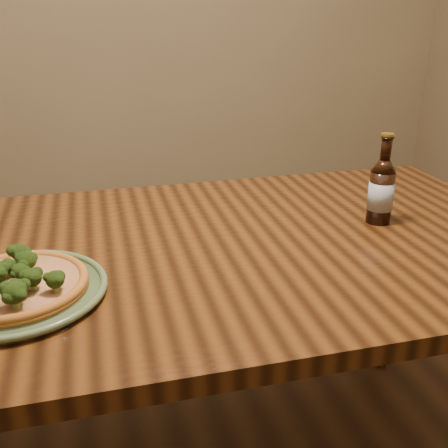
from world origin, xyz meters
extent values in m
cube|color=#47250F|center=(0.00, 0.10, 0.73)|extent=(1.60, 0.90, 0.04)
cylinder|color=#47250F|center=(0.73, 0.48, 0.35)|extent=(0.07, 0.07, 0.71)
cylinder|color=#526545|center=(-0.41, -0.04, 0.76)|extent=(0.31, 0.31, 0.01)
torus|color=#526545|center=(-0.41, -0.04, 0.76)|extent=(0.33, 0.33, 0.01)
torus|color=#526545|center=(-0.41, -0.04, 0.76)|extent=(0.27, 0.27, 0.01)
cylinder|color=#AC6326|center=(-0.41, -0.04, 0.77)|extent=(0.26, 0.26, 0.01)
torus|color=#AC6326|center=(-0.41, -0.04, 0.78)|extent=(0.27, 0.27, 0.02)
cylinder|color=#CFB47F|center=(-0.41, -0.04, 0.78)|extent=(0.23, 0.23, 0.01)
sphere|color=#325019|center=(-0.41, 0.04, 0.80)|extent=(0.04, 0.04, 0.03)
sphere|color=#325019|center=(-0.39, -0.01, 0.81)|extent=(0.05, 0.05, 0.04)
sphere|color=#325019|center=(-0.40, -0.04, 0.80)|extent=(0.03, 0.03, 0.03)
sphere|color=#325019|center=(-0.40, -0.14, 0.81)|extent=(0.06, 0.06, 0.04)
sphere|color=#325019|center=(-0.37, -0.08, 0.80)|extent=(0.04, 0.04, 0.03)
sphere|color=#325019|center=(-0.33, -0.10, 0.80)|extent=(0.05, 0.05, 0.03)
sphere|color=#325019|center=(-0.42, -0.01, 0.80)|extent=(0.04, 0.04, 0.03)
sphere|color=#325019|center=(-0.39, -0.10, 0.80)|extent=(0.04, 0.04, 0.03)
cylinder|color=black|center=(0.43, 0.12, 0.82)|extent=(0.06, 0.06, 0.13)
cone|color=black|center=(0.43, 0.12, 0.90)|extent=(0.06, 0.06, 0.03)
cylinder|color=black|center=(0.43, 0.12, 0.94)|extent=(0.03, 0.03, 0.06)
torus|color=black|center=(0.43, 0.12, 0.97)|extent=(0.03, 0.03, 0.00)
cylinder|color=#A58C33|center=(0.43, 0.12, 0.97)|extent=(0.03, 0.03, 0.01)
cylinder|color=#9BA9BB|center=(0.43, 0.12, 0.82)|extent=(0.06, 0.06, 0.07)
camera|label=1|loc=(-0.25, -0.96, 1.25)|focal=42.00mm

